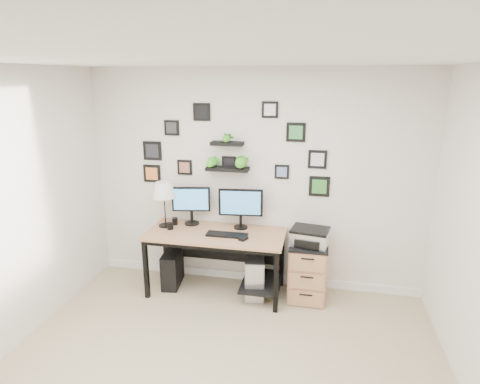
% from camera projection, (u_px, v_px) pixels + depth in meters
% --- Properties ---
extents(room, '(4.00, 4.00, 4.00)m').
position_uv_depth(room, '(253.00, 276.00, 5.08)').
color(room, tan).
rests_on(room, ground).
extents(desk, '(1.60, 0.70, 0.75)m').
position_uv_depth(desk, '(219.00, 242.00, 4.69)').
color(desk, tan).
rests_on(desk, ground).
extents(monitor_left, '(0.46, 0.21, 0.47)m').
position_uv_depth(monitor_left, '(191.00, 203.00, 4.83)').
color(monitor_left, black).
rests_on(monitor_left, desk).
extents(monitor_right, '(0.52, 0.18, 0.48)m').
position_uv_depth(monitor_right, '(241.00, 205.00, 4.69)').
color(monitor_right, black).
rests_on(monitor_right, desk).
extents(keyboard, '(0.47, 0.15, 0.02)m').
position_uv_depth(keyboard, '(227.00, 235.00, 4.54)').
color(keyboard, black).
rests_on(keyboard, desk).
extents(mouse, '(0.11, 0.12, 0.03)m').
position_uv_depth(mouse, '(243.00, 239.00, 4.43)').
color(mouse, black).
rests_on(mouse, desk).
extents(table_lamp, '(0.27, 0.27, 0.55)m').
position_uv_depth(table_lamp, '(164.00, 191.00, 4.72)').
color(table_lamp, black).
rests_on(table_lamp, desk).
extents(mug, '(0.07, 0.07, 0.08)m').
position_uv_depth(mug, '(170.00, 226.00, 4.73)').
color(mug, black).
rests_on(mug, desk).
extents(pen_cup, '(0.07, 0.07, 0.09)m').
position_uv_depth(pen_cup, '(175.00, 221.00, 4.87)').
color(pen_cup, black).
rests_on(pen_cup, desk).
extents(pc_tower_black, '(0.24, 0.45, 0.43)m').
position_uv_depth(pc_tower_black, '(172.00, 268.00, 4.94)').
color(pc_tower_black, black).
rests_on(pc_tower_black, ground).
extents(pc_tower_grey, '(0.29, 0.52, 0.49)m').
position_uv_depth(pc_tower_grey, '(255.00, 275.00, 4.71)').
color(pc_tower_grey, gray).
rests_on(pc_tower_grey, ground).
extents(file_cabinet, '(0.43, 0.53, 0.67)m').
position_uv_depth(file_cabinet, '(308.00, 270.00, 4.62)').
color(file_cabinet, tan).
rests_on(file_cabinet, ground).
extents(printer, '(0.45, 0.38, 0.18)m').
position_uv_depth(printer, '(310.00, 236.00, 4.49)').
color(printer, silver).
rests_on(printer, file_cabinet).
extents(wall_decor, '(2.28, 0.18, 1.07)m').
position_uv_depth(wall_decor, '(230.00, 153.00, 4.65)').
color(wall_decor, black).
rests_on(wall_decor, ground).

